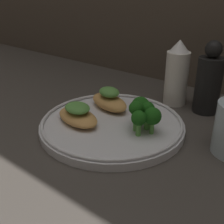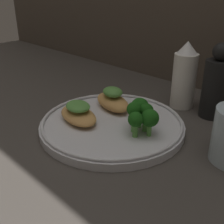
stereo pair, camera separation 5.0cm
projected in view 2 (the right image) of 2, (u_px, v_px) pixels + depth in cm
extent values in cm
cube|color=#3D3833|center=(112.00, 131.00, 52.07)|extent=(180.00, 180.00, 1.00)
cylinder|color=silver|center=(112.00, 125.00, 51.56)|extent=(26.27, 26.27, 1.40)
torus|color=silver|center=(112.00, 120.00, 51.14)|extent=(25.67, 25.67, 0.60)
ellipsoid|color=tan|center=(78.00, 115.00, 51.32)|extent=(10.47, 7.35, 2.13)
ellipsoid|color=#518E3D|center=(78.00, 106.00, 50.54)|extent=(5.96, 5.19, 1.54)
ellipsoid|color=tan|center=(113.00, 102.00, 56.35)|extent=(10.57, 7.53, 2.56)
ellipsoid|color=#518E3D|center=(113.00, 92.00, 55.42)|extent=(5.45, 4.84, 1.79)
cylinder|color=#569942|center=(149.00, 130.00, 46.32)|extent=(0.77, 0.77, 2.20)
sphere|color=#195114|center=(150.00, 118.00, 45.41)|extent=(2.98, 2.98, 2.98)
cylinder|color=#569942|center=(145.00, 123.00, 47.66)|extent=(1.01, 1.01, 2.97)
sphere|color=#195114|center=(146.00, 110.00, 46.66)|extent=(2.45, 2.45, 2.45)
cylinder|color=#569942|center=(139.00, 120.00, 48.98)|extent=(0.93, 0.93, 2.70)
sphere|color=#195114|center=(140.00, 107.00, 47.93)|extent=(3.22, 3.22, 3.22)
cylinder|color=#569942|center=(133.00, 123.00, 47.22)|extent=(0.78, 0.78, 3.34)
sphere|color=#195114|center=(133.00, 109.00, 46.14)|extent=(2.45, 2.45, 2.45)
cylinder|color=#569942|center=(135.00, 130.00, 45.94)|extent=(0.87, 0.87, 2.32)
sphere|color=#195114|center=(136.00, 119.00, 45.07)|extent=(2.54, 2.54, 2.54)
cylinder|color=white|center=(184.00, 81.00, 58.81)|extent=(4.91, 4.91, 11.48)
cone|color=white|center=(188.00, 47.00, 55.84)|extent=(4.17, 4.17, 2.52)
cylinder|color=black|center=(215.00, 89.00, 54.38)|extent=(5.11, 5.11, 11.38)
sphere|color=black|center=(222.00, 52.00, 51.25)|extent=(3.32, 3.32, 3.32)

